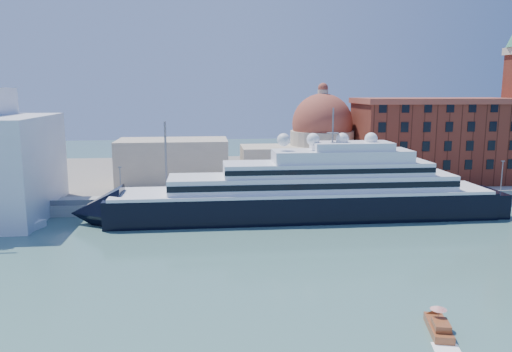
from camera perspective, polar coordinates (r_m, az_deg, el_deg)
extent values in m
plane|color=#39635F|center=(85.91, 1.93, -8.87)|extent=(400.00, 400.00, 0.00)
cube|color=gray|center=(118.10, -0.33, -3.01)|extent=(180.00, 10.00, 2.50)
cube|color=slate|center=(158.23, -1.78, 0.20)|extent=(260.00, 72.00, 2.00)
cube|color=slate|center=(113.32, -0.10, -2.61)|extent=(180.00, 0.10, 1.20)
cube|color=black|center=(108.63, 5.30, -3.62)|extent=(82.39, 12.68, 6.87)
cone|color=black|center=(108.95, -17.71, -4.01)|extent=(10.56, 12.68, 12.68)
cube|color=black|center=(123.39, 24.44, -2.94)|extent=(6.34, 11.62, 6.34)
cube|color=white|center=(107.83, 5.33, -1.71)|extent=(80.28, 12.89, 0.63)
cube|color=white|center=(107.89, 6.45, -0.69)|extent=(61.27, 10.56, 3.17)
cube|color=black|center=(102.83, 7.07, -1.23)|extent=(61.27, 0.15, 1.27)
cube|color=white|center=(108.12, 8.12, 0.88)|extent=(44.37, 9.51, 2.75)
cube|color=white|center=(108.55, 9.78, 2.28)|extent=(29.58, 8.45, 2.54)
cube|color=white|center=(108.89, 10.88, 3.39)|extent=(16.90, 7.39, 1.69)
cylinder|color=slate|center=(107.34, 8.79, 5.74)|extent=(0.32, 0.32, 7.39)
sphere|color=white|center=(105.42, 3.17, 4.15)|extent=(2.75, 2.75, 2.75)
sphere|color=white|center=(106.60, 6.54, 4.17)|extent=(2.75, 2.75, 2.75)
sphere|color=white|center=(108.14, 9.83, 4.17)|extent=(2.75, 2.75, 2.75)
sphere|color=white|center=(110.03, 13.02, 4.16)|extent=(2.75, 2.75, 2.75)
cube|color=white|center=(113.12, -26.02, -4.94)|extent=(13.24, 8.17, 1.68)
cube|color=white|center=(111.49, -25.24, -4.36)|extent=(4.82, 3.87, 1.26)
cube|color=brown|center=(63.73, 20.13, -16.05)|extent=(3.62, 6.82, 1.08)
cube|color=brown|center=(62.38, 20.40, -15.71)|extent=(2.32, 3.04, 0.87)
cylinder|color=slate|center=(63.64, 20.10, -14.74)|extent=(0.06, 0.06, 1.73)
cone|color=red|center=(63.25, 20.15, -13.94)|extent=(1.95, 1.95, 0.43)
cube|color=maroon|center=(147.61, 19.50, 3.64)|extent=(42.00, 18.00, 22.00)
cube|color=brown|center=(146.92, 19.76, 8.10)|extent=(43.00, 19.00, 1.50)
cylinder|color=beige|center=(143.71, 7.49, 2.36)|extent=(18.00, 18.00, 14.00)
sphere|color=brown|center=(142.83, 7.57, 5.94)|extent=(17.00, 17.00, 17.00)
cylinder|color=beige|center=(142.51, 7.65, 9.15)|extent=(3.00, 3.00, 3.00)
cube|color=beige|center=(139.45, 2.06, 1.38)|extent=(18.00, 14.00, 10.00)
cube|color=beige|center=(140.22, -9.47, 1.71)|extent=(30.00, 16.00, 12.00)
cylinder|color=slate|center=(115.08, -15.22, -1.04)|extent=(0.24, 0.24, 8.00)
cube|color=slate|center=(114.40, -15.31, 0.98)|extent=(0.80, 0.30, 0.25)
cylinder|color=slate|center=(114.10, -0.18, -0.78)|extent=(0.24, 0.24, 8.00)
cube|color=slate|center=(113.42, -0.18, 1.26)|extent=(0.80, 0.30, 0.25)
cylinder|color=slate|center=(120.81, 14.12, -0.48)|extent=(0.24, 0.24, 8.00)
cube|color=slate|center=(120.16, 14.21, 1.44)|extent=(0.80, 0.30, 0.25)
cylinder|color=slate|center=(134.05, 26.26, -0.21)|extent=(0.24, 0.24, 8.00)
cube|color=slate|center=(133.47, 26.40, 1.53)|extent=(0.80, 0.30, 0.25)
cylinder|color=slate|center=(115.04, -10.25, 1.68)|extent=(0.50, 0.50, 18.00)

